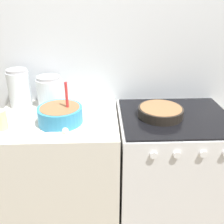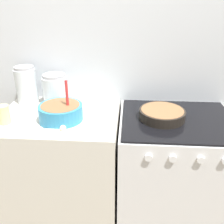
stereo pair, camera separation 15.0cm
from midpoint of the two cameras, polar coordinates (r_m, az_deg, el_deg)
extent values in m
cube|color=silver|center=(1.76, -1.83, 12.34)|extent=(4.51, 0.05, 2.40)
cube|color=silver|center=(1.83, -13.63, -14.07)|extent=(0.75, 0.59, 0.90)
cube|color=silver|center=(1.84, 10.61, -13.78)|extent=(0.71, 0.59, 0.89)
cube|color=black|center=(1.60, 11.87, -1.09)|extent=(0.68, 0.57, 0.01)
cylinder|color=white|center=(1.34, 6.30, -9.86)|extent=(0.04, 0.02, 0.04)
cylinder|color=white|center=(1.37, 11.56, -9.60)|extent=(0.04, 0.02, 0.04)
cylinder|color=white|center=(1.41, 17.30, -9.23)|extent=(0.04, 0.02, 0.04)
cylinder|color=#338CBF|center=(1.50, -14.53, -0.80)|extent=(0.26, 0.26, 0.10)
cylinder|color=#8C603D|center=(1.49, -14.63, 0.06)|extent=(0.23, 0.23, 0.06)
cylinder|color=red|center=(1.46, -13.14, 2.28)|extent=(0.02, 0.02, 0.23)
cylinder|color=black|center=(1.56, 8.36, -0.05)|extent=(0.28, 0.28, 0.06)
cylinder|color=#8C603D|center=(1.56, 8.37, 0.16)|extent=(0.26, 0.26, 0.05)
cylinder|color=silver|center=(1.80, -22.67, 4.71)|extent=(0.14, 0.14, 0.24)
cylinder|color=olive|center=(1.81, -22.43, 3.30)|extent=(0.13, 0.13, 0.14)
cylinder|color=#B2B2B7|center=(1.76, -23.37, 8.63)|extent=(0.13, 0.13, 0.02)
cylinder|color=silver|center=(1.75, -16.43, 4.21)|extent=(0.17, 0.17, 0.19)
cylinder|color=white|center=(1.76, -16.28, 3.07)|extent=(0.15, 0.15, 0.11)
cylinder|color=#B2B2B7|center=(1.71, -16.85, 7.46)|extent=(0.15, 0.15, 0.02)
cylinder|color=beige|center=(1.55, -26.70, -1.70)|extent=(0.07, 0.07, 0.11)
cube|color=beige|center=(1.46, -11.53, -3.39)|extent=(0.19, 0.30, 0.01)
cylinder|color=white|center=(1.41, -15.89, -4.70)|extent=(0.09, 0.01, 0.01)
sphere|color=white|center=(1.40, -13.72, -4.28)|extent=(0.04, 0.04, 0.04)
camera|label=1|loc=(0.07, -92.86, -1.34)|focal=40.00mm
camera|label=2|loc=(0.07, 87.14, 1.34)|focal=40.00mm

